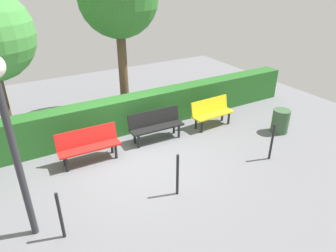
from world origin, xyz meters
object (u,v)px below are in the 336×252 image
(bench_yellow, at_px, (212,112))
(bench_black, at_px, (156,124))
(trash_bin, at_px, (280,121))
(bench_red, at_px, (88,144))
(lamp_post, at_px, (6,118))

(bench_yellow, distance_m, bench_black, 1.92)
(bench_black, height_order, trash_bin, bench_black)
(bench_black, bearing_deg, trash_bin, 159.21)
(bench_red, relative_size, trash_bin, 2.18)
(bench_black, relative_size, lamp_post, 0.47)
(bench_black, height_order, bench_red, same)
(bench_red, relative_size, lamp_post, 0.47)
(bench_yellow, distance_m, bench_red, 3.91)
(bench_black, relative_size, trash_bin, 2.22)
(bench_black, relative_size, bench_red, 1.02)
(lamp_post, bearing_deg, trash_bin, -175.57)
(bench_yellow, height_order, lamp_post, lamp_post)
(bench_black, bearing_deg, lamp_post, 31.29)
(bench_black, distance_m, bench_red, 2.00)
(bench_red, distance_m, trash_bin, 5.60)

